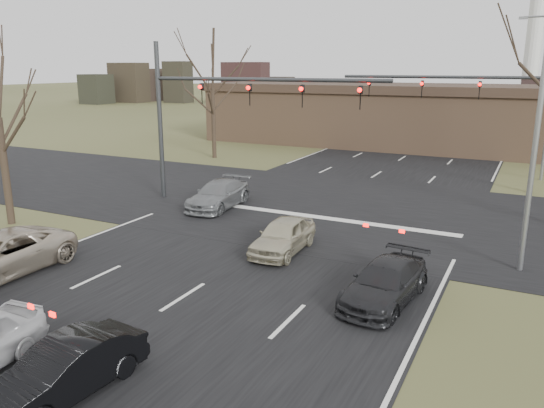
{
  "coord_description": "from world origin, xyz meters",
  "views": [
    {
      "loc": [
        9.05,
        -9.01,
        6.76
      ],
      "look_at": [
        0.8,
        7.39,
        2.0
      ],
      "focal_mm": 35.0,
      "sensor_mm": 36.0,
      "label": 1
    }
  ],
  "objects": [
    {
      "name": "car_grey_ahead",
      "position": [
        -4.73,
        12.5,
        0.65
      ],
      "size": [
        2.14,
        4.6,
        1.3
      ],
      "primitive_type": "imported",
      "rotation": [
        0.0,
        0.0,
        0.07
      ],
      "color": "slate",
      "rests_on": "ground"
    },
    {
      "name": "ground",
      "position": [
        0.0,
        0.0,
        0.0
      ],
      "size": [
        360.0,
        360.0,
        0.0
      ],
      "primitive_type": "plane",
      "color": "#494A27",
      "rests_on": "ground"
    },
    {
      "name": "tree_left_far",
      "position": [
        -13.0,
        25.0,
        7.34
      ],
      "size": [
        5.7,
        5.7,
        9.5
      ],
      "color": "black",
      "rests_on": "ground"
    },
    {
      "name": "car_charcoal_sedan",
      "position": [
        5.5,
        5.47,
        0.59
      ],
      "size": [
        2.1,
        4.25,
        1.19
      ],
      "primitive_type": "imported",
      "rotation": [
        0.0,
        0.0,
        -0.11
      ],
      "color": "black",
      "rests_on": "ground"
    },
    {
      "name": "mast_arm_far",
      "position": [
        6.18,
        23.0,
        5.02
      ],
      "size": [
        11.12,
        0.24,
        8.0
      ],
      "color": "#383A3D",
      "rests_on": "ground"
    },
    {
      "name": "car_silver_ahead",
      "position": [
        0.94,
        8.04,
        0.64
      ],
      "size": [
        1.66,
        3.82,
        1.28
      ],
      "primitive_type": "imported",
      "rotation": [
        0.0,
        0.0,
        0.04
      ],
      "color": "#C0B99B",
      "rests_on": "ground"
    },
    {
      "name": "road_main",
      "position": [
        0.0,
        60.0,
        0.01
      ],
      "size": [
        14.0,
        300.0,
        0.02
      ],
      "primitive_type": "cube",
      "color": "black",
      "rests_on": "ground"
    },
    {
      "name": "road_cross",
      "position": [
        0.0,
        15.0,
        0.01
      ],
      "size": [
        200.0,
        14.0,
        0.02
      ],
      "primitive_type": "cube",
      "color": "black",
      "rests_on": "ground"
    },
    {
      "name": "streetlight_right_near",
      "position": [
        8.82,
        10.0,
        5.59
      ],
      "size": [
        2.34,
        0.25,
        10.0
      ],
      "color": "gray",
      "rests_on": "ground"
    },
    {
      "name": "mast_arm_near",
      "position": [
        -5.23,
        13.0,
        5.07
      ],
      "size": [
        12.12,
        0.24,
        8.0
      ],
      "color": "#383A3D",
      "rests_on": "ground"
    },
    {
      "name": "car_black_hatch",
      "position": [
        0.73,
        -2.13,
        0.6
      ],
      "size": [
        1.58,
        3.75,
        1.2
      ],
      "primitive_type": "imported",
      "rotation": [
        0.0,
        0.0,
        -0.09
      ],
      "color": "black",
      "rests_on": "ground"
    },
    {
      "name": "building",
      "position": [
        2.0,
        38.0,
        2.67
      ],
      "size": [
        42.4,
        10.4,
        5.3
      ],
      "color": "#866348",
      "rests_on": "ground"
    }
  ]
}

